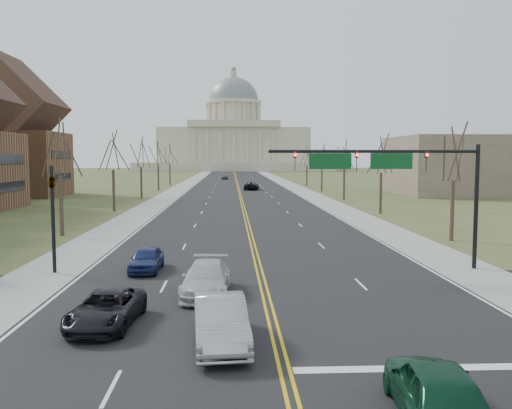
{
  "coord_description": "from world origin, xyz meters",
  "views": [
    {
      "loc": [
        -1.63,
        -16.88,
        6.5
      ],
      "look_at": [
        0.24,
        22.64,
        3.0
      ],
      "focal_mm": 38.0,
      "sensor_mm": 36.0,
      "label": 1
    }
  ],
  "objects": [
    {
      "name": "bldg_right_mass",
      "position": [
        40.0,
        76.0,
        5.0
      ],
      "size": [
        25.0,
        20.0,
        10.0
      ],
      "primitive_type": "cube",
      "color": "brown",
      "rests_on": "ground"
    },
    {
      "name": "ground",
      "position": [
        0.0,
        0.0,
        0.0
      ],
      "size": [
        600.0,
        600.0,
        0.0
      ],
      "primitive_type": "plane",
      "color": "#454D26",
      "rests_on": "ground"
    },
    {
      "name": "tree_l_1",
      "position": [
        -15.5,
        48.0,
        6.94
      ],
      "size": [
        3.96,
        3.96,
        9.0
      ],
      "color": "#3D3324",
      "rests_on": "ground"
    },
    {
      "name": "stop_bar",
      "position": [
        5.0,
        -1.0,
        0.01
      ],
      "size": [
        9.5,
        0.5,
        0.01
      ],
      "primitive_type": "cube",
      "color": "silver",
      "rests_on": "road"
    },
    {
      "name": "edge_line_right",
      "position": [
        9.8,
        110.0,
        0.01
      ],
      "size": [
        0.15,
        380.0,
        0.01
      ],
      "primitive_type": "cube",
      "color": "silver",
      "rests_on": "road"
    },
    {
      "name": "sidewalk_right",
      "position": [
        12.0,
        110.0,
        0.01
      ],
      "size": [
        4.0,
        380.0,
        0.03
      ],
      "primitive_type": "cube",
      "color": "gray",
      "rests_on": "ground"
    },
    {
      "name": "car_sb_outer_second",
      "position": [
        -6.42,
        13.75,
        0.7
      ],
      "size": [
        1.73,
        4.07,
        1.37
      ],
      "primitive_type": "imported",
      "rotation": [
        0.0,
        0.0,
        -0.03
      ],
      "color": "navy",
      "rests_on": "road"
    },
    {
      "name": "car_sb_outer_lead",
      "position": [
        -6.42,
        3.71,
        0.68
      ],
      "size": [
        2.6,
        4.95,
        1.33
      ],
      "primitive_type": "imported",
      "rotation": [
        0.0,
        0.0,
        -0.08
      ],
      "color": "black",
      "rests_on": "road"
    },
    {
      "name": "tree_l_2",
      "position": [
        -15.5,
        68.0,
        6.94
      ],
      "size": [
        3.96,
        3.96,
        9.0
      ],
      "color": "#3D3324",
      "rests_on": "ground"
    },
    {
      "name": "car_nb_inner_lead",
      "position": [
        3.36,
        -4.34,
        0.82
      ],
      "size": [
        2.36,
        4.91,
        1.62
      ],
      "primitive_type": "imported",
      "rotation": [
        0.0,
        0.0,
        3.04
      ],
      "color": "#0C3822",
      "rests_on": "road"
    },
    {
      "name": "capitol",
      "position": [
        0.0,
        249.91,
        14.2
      ],
      "size": [
        90.0,
        60.0,
        50.0
      ],
      "color": "beige",
      "rests_on": "ground"
    },
    {
      "name": "tree_r_1",
      "position": [
        15.5,
        44.0,
        6.55
      ],
      "size": [
        3.74,
        3.74,
        8.5
      ],
      "color": "#3D3324",
      "rests_on": "ground"
    },
    {
      "name": "tree_l_3",
      "position": [
        -15.5,
        88.0,
        6.94
      ],
      "size": [
        3.96,
        3.96,
        9.0
      ],
      "color": "#3D3324",
      "rests_on": "ground"
    },
    {
      "name": "signal_left",
      "position": [
        -11.5,
        13.5,
        3.71
      ],
      "size": [
        0.32,
        0.36,
        6.0
      ],
      "color": "black",
      "rests_on": "ground"
    },
    {
      "name": "car_sb_inner_second",
      "position": [
        -2.78,
        8.26,
        0.78
      ],
      "size": [
        2.4,
        5.37,
        1.53
      ],
      "primitive_type": "imported",
      "rotation": [
        0.0,
        0.0,
        -0.05
      ],
      "color": "beige",
      "rests_on": "road"
    },
    {
      "name": "tree_l_4",
      "position": [
        -15.5,
        108.0,
        6.94
      ],
      "size": [
        3.96,
        3.96,
        9.0
      ],
      "color": "#3D3324",
      "rests_on": "ground"
    },
    {
      "name": "signal_mast",
      "position": [
        7.45,
        13.5,
        5.76
      ],
      "size": [
        12.12,
        0.44,
        7.2
      ],
      "color": "black",
      "rests_on": "ground"
    },
    {
      "name": "tree_l_0",
      "position": [
        -15.5,
        28.0,
        6.94
      ],
      "size": [
        3.96,
        3.96,
        9.0
      ],
      "color": "#3D3324",
      "rests_on": "ground"
    },
    {
      "name": "tree_r_3",
      "position": [
        15.5,
        84.0,
        6.55
      ],
      "size": [
        3.74,
        3.74,
        8.5
      ],
      "color": "#3D3324",
      "rests_on": "ground"
    },
    {
      "name": "sidewalk_left",
      "position": [
        -12.0,
        110.0,
        0.01
      ],
      "size": [
        4.0,
        380.0,
        0.03
      ],
      "primitive_type": "cube",
      "color": "gray",
      "rests_on": "ground"
    },
    {
      "name": "tree_r_2",
      "position": [
        15.5,
        64.0,
        6.55
      ],
      "size": [
        3.74,
        3.74,
        8.5
      ],
      "color": "#3D3324",
      "rests_on": "ground"
    },
    {
      "name": "tree_r_4",
      "position": [
        15.5,
        104.0,
        6.55
      ],
      "size": [
        3.74,
        3.74,
        8.5
      ],
      "color": "#3D3324",
      "rests_on": "ground"
    },
    {
      "name": "car_far_nb",
      "position": [
        2.5,
        89.33,
        0.81
      ],
      "size": [
        3.38,
        6.03,
        1.59
      ],
      "primitive_type": "imported",
      "rotation": [
        0.0,
        0.0,
        3.01
      ],
      "color": "black",
      "rests_on": "road"
    },
    {
      "name": "cross_road",
      "position": [
        0.0,
        6.0,
        0.01
      ],
      "size": [
        120.0,
        14.0,
        0.01
      ],
      "primitive_type": "cube",
      "color": "black",
      "rests_on": "ground"
    },
    {
      "name": "edge_line_left",
      "position": [
        -9.8,
        110.0,
        0.01
      ],
      "size": [
        0.15,
        380.0,
        0.01
      ],
      "primitive_type": "cube",
      "color": "silver",
      "rests_on": "road"
    },
    {
      "name": "center_line",
      "position": [
        0.0,
        110.0,
        0.01
      ],
      "size": [
        0.42,
        380.0,
        0.01
      ],
      "primitive_type": "cube",
      "color": "gold",
      "rests_on": "road"
    },
    {
      "name": "car_sb_inner_lead",
      "position": [
        -2.0,
        1.38,
        0.84
      ],
      "size": [
        2.15,
        5.13,
        1.65
      ],
      "primitive_type": "imported",
      "rotation": [
        0.0,
        0.0,
        0.08
      ],
      "color": "#A2A4AA",
      "rests_on": "road"
    },
    {
      "name": "bldg_left_far",
      "position": [
        -38.0,
        74.0,
        9.54
      ],
      "size": [
        17.1,
        14.28,
        23.25
      ],
      "color": "brown",
      "rests_on": "ground"
    },
    {
      "name": "tree_r_0",
      "position": [
        15.5,
        24.0,
        6.55
      ],
      "size": [
        3.74,
        3.74,
        8.5
      ],
      "color": "#3D3324",
      "rests_on": "ground"
    },
    {
      "name": "road",
      "position": [
        0.0,
        110.0,
        0.01
      ],
      "size": [
        20.0,
        380.0,
        0.01
      ],
      "primitive_type": "cube",
      "color": "black",
      "rests_on": "ground"
    },
    {
      "name": "car_far_sb",
      "position": [
        -3.29,
        139.08,
        0.77
      ],
      "size": [
        2.05,
        4.53,
        1.51
      ],
      "primitive_type": "imported",
      "rotation": [
        0.0,
        0.0,
        0.06
      ],
      "color": "#565A5F",
      "rests_on": "road"
    }
  ]
}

